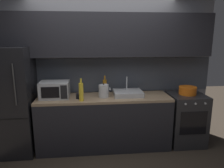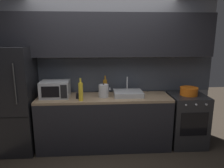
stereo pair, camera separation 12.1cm
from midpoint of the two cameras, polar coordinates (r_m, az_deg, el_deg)
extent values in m
cube|color=slate|center=(3.88, -3.42, 3.23)|extent=(3.94, 0.10, 2.50)
cube|color=#3D424C|center=(3.83, -3.38, 2.36)|extent=(3.94, 0.01, 0.60)
cube|color=black|center=(3.61, -3.41, 12.88)|extent=(3.63, 0.34, 0.70)
cube|color=black|center=(3.73, -2.99, -10.34)|extent=(2.20, 0.60, 0.86)
cube|color=#8C7256|center=(3.57, -3.08, -3.69)|extent=(2.20, 0.60, 0.04)
cube|color=black|center=(3.81, -25.97, -4.19)|extent=(0.68, 0.66, 1.73)
cube|color=black|center=(3.57, -27.50, -8.37)|extent=(0.67, 0.00, 0.01)
cylinder|color=#333333|center=(3.35, -25.55, -0.25)|extent=(0.02, 0.02, 0.60)
cube|color=#232326|center=(4.04, 18.14, -8.79)|extent=(0.60, 0.60, 0.90)
cube|color=black|center=(3.77, 20.05, -9.79)|extent=(0.45, 0.01, 0.40)
cylinder|color=#B2B2B7|center=(3.58, 18.12, -5.12)|extent=(0.03, 0.02, 0.03)
cylinder|color=#B2B2B7|center=(3.65, 20.50, -4.96)|extent=(0.03, 0.02, 0.03)
cylinder|color=#B2B2B7|center=(3.73, 22.79, -4.81)|extent=(0.03, 0.02, 0.03)
cube|color=#A8AAAF|center=(3.61, -15.95, -1.47)|extent=(0.46, 0.34, 0.27)
cube|color=black|center=(3.45, -17.12, -2.18)|extent=(0.28, 0.01, 0.18)
cube|color=black|center=(3.42, -13.72, -2.13)|extent=(0.10, 0.01, 0.22)
cube|color=#ADAFB5|center=(3.62, 3.30, -2.47)|extent=(0.48, 0.38, 0.08)
cylinder|color=silver|center=(3.72, 3.01, 0.30)|extent=(0.02, 0.02, 0.22)
cylinder|color=#B7BABF|center=(3.51, -3.22, -1.86)|extent=(0.16, 0.16, 0.21)
sphere|color=black|center=(3.48, -3.25, 0.01)|extent=(0.02, 0.02, 0.02)
cone|color=#B7BABF|center=(3.51, -1.56, -1.15)|extent=(0.03, 0.03, 0.05)
cylinder|color=gold|center=(3.34, -9.26, -2.14)|extent=(0.07, 0.07, 0.28)
cylinder|color=gold|center=(3.30, -9.37, 0.83)|extent=(0.03, 0.03, 0.07)
cylinder|color=#B27019|center=(3.73, -2.87, -0.74)|extent=(0.07, 0.07, 0.24)
cylinder|color=#B27019|center=(3.69, -2.90, 1.63)|extent=(0.03, 0.03, 0.07)
cylinder|color=black|center=(3.49, -9.94, -3.18)|extent=(0.08, 0.08, 0.09)
cylinder|color=orange|center=(3.89, 18.67, -1.81)|extent=(0.29, 0.29, 0.11)
cylinder|color=orange|center=(3.87, 18.74, -0.85)|extent=(0.30, 0.30, 0.02)
camera|label=1|loc=(0.06, -90.99, -0.22)|focal=34.30mm
camera|label=2|loc=(0.06, 89.01, 0.22)|focal=34.30mm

